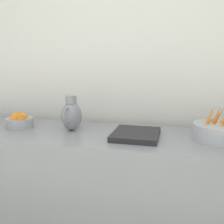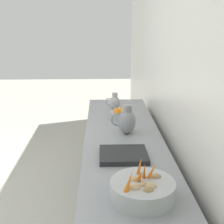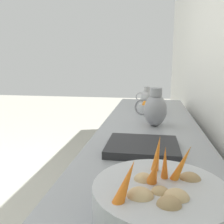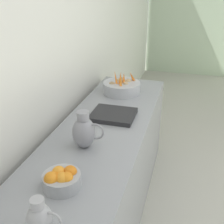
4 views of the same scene
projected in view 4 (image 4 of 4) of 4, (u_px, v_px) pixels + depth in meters
tile_wall_left at (62, 29)px, 2.28m from camera, size 0.10×7.97×3.00m
prep_counter at (97, 186)px, 2.19m from camera, size 0.65×2.64×0.86m
vegetable_colander at (122, 87)px, 2.76m from camera, size 0.36×0.36×0.23m
orange_bowl at (62, 179)px, 1.50m from camera, size 0.20×0.20×0.11m
metal_pitcher_tall at (84, 131)px, 1.84m from camera, size 0.21×0.15×0.25m
metal_pitcher_short at (40, 219)px, 1.21m from camera, size 0.16×0.11×0.19m
counter_sink_basin at (113, 115)px, 2.29m from camera, size 0.34×0.30×0.04m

